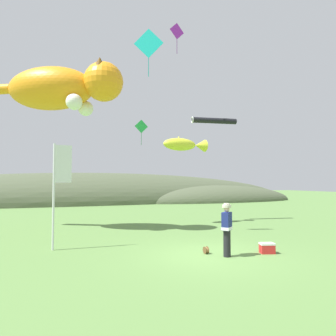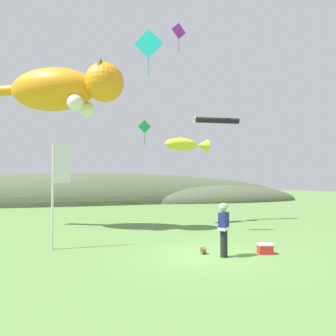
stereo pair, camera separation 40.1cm
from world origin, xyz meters
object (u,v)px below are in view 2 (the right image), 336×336
Objects in this scene: kite_tube_streamer at (216,120)px; kite_diamond_teal at (149,44)px; picnic_cooler at (265,249)px; kite_giant_cat at (64,89)px; kite_spool at (203,250)px; kite_fish_windsock at (186,145)px; festival_attendant at (224,228)px; kite_diamond_violet at (179,31)px; festival_banner_pole at (57,180)px; kite_diamond_green at (145,127)px.

kite_diamond_teal is (-5.46, -3.33, 2.64)m from kite_tube_streamer.
picnic_cooler is 0.07× the size of kite_giant_cat.
kite_fish_windsock is at bearing 71.01° from kite_spool.
kite_diamond_violet reaches higher than festival_attendant.
kite_diamond_teal is at bearing 105.64° from festival_attendant.
kite_tube_streamer is at bearing 57.70° from kite_spool.
festival_banner_pole is at bearing -153.04° from kite_tube_streamer.
kite_tube_streamer is (2.21, 0.29, 1.68)m from kite_fish_windsock.
kite_giant_cat reaches higher than kite_diamond_green.
kite_diamond_violet is at bearing 48.78° from kite_diamond_teal.
kite_giant_cat is 7.85m from kite_diamond_green.
kite_diamond_green is at bearing 57.91° from festival_banner_pole.
picnic_cooler is 14.08m from kite_diamond_violet.
kite_fish_windsock reaches higher than festival_banner_pole.
kite_spool is 0.08× the size of kite_tube_streamer.
picnic_cooler is at bearing -86.44° from kite_diamond_green.
kite_diamond_teal is 5.14m from kite_diamond_violet.
kite_diamond_teal reaches higher than kite_giant_cat.
festival_attendant is 10.51m from kite_tube_streamer.
kite_fish_windsock is at bearing -172.54° from kite_tube_streamer.
kite_diamond_green is (6.01, 9.59, 4.05)m from festival_banner_pole.
kite_spool is 0.03× the size of kite_giant_cat.
kite_diamond_green is at bearing 103.32° from kite_fish_windsock.
festival_attendant is 0.23× the size of kite_giant_cat.
picnic_cooler is 0.29× the size of kite_diamond_violet.
kite_giant_cat is (-4.58, 6.87, 7.19)m from kite_spool.
kite_giant_cat is at bearing -178.63° from kite_fish_windsock.
kite_diamond_violet is (0.83, -4.84, 5.15)m from kite_diamond_green.
kite_giant_cat reaches higher than kite_fish_windsock.
picnic_cooler is at bearing -107.96° from kite_tube_streamer.
picnic_cooler is at bearing -90.21° from kite_diamond_violet.
kite_diamond_violet is (-0.37, 0.24, 7.02)m from kite_fish_windsock.
kite_diamond_green is (-1.20, 5.08, 1.88)m from kite_fish_windsock.
kite_spool is 5.95m from festival_banner_pole.
picnic_cooler is 7.92m from festival_banner_pole.
festival_banner_pole is 7.74m from kite_diamond_teal.
festival_banner_pole is at bearing 154.38° from picnic_cooler.
kite_diamond_green is at bearing 125.44° from kite_tube_streamer.
picnic_cooler is 0.24× the size of kite_diamond_teal.
kite_spool is at bearing 126.27° from festival_attendant.
festival_attendant is 0.76× the size of kite_diamond_teal.
kite_tube_streamer is 6.93m from kite_diamond_teal.
kite_giant_cat is at bearing 130.96° from picnic_cooler.
kite_tube_streamer is at bearing 7.46° from kite_fish_windsock.
festival_banner_pole is 2.03× the size of kite_diamond_violet.
festival_banner_pole reaches higher than picnic_cooler.
kite_diamond_green reaches higher than kite_fish_windsock.
kite_diamond_green is at bearing 99.73° from kite_diamond_violet.
festival_banner_pole is 6.43m from kite_giant_cat.
kite_diamond_violet reaches higher than kite_spool.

